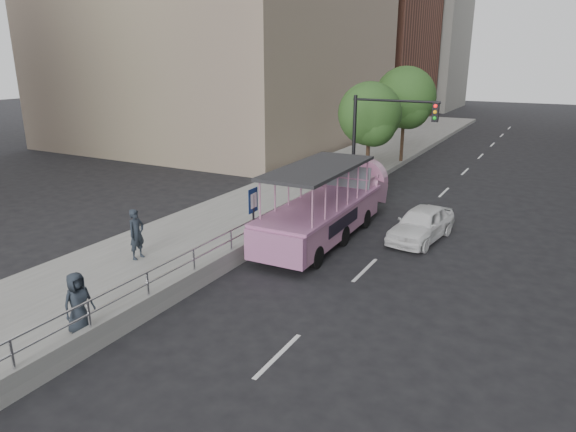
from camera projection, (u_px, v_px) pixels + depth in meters
name	position (u px, v px, depth m)	size (l,w,h in m)	color
ground	(282.00, 312.00, 14.62)	(160.00, 160.00, 0.00)	black
sidewalk	(280.00, 200.00, 25.59)	(5.50, 80.00, 0.30)	#9B9B96
kerb_wall	(231.00, 254.00, 17.58)	(0.24, 30.00, 0.36)	gray
guardrail	(231.00, 236.00, 17.38)	(0.07, 22.00, 0.71)	silver
duck_boat	(330.00, 207.00, 20.78)	(2.43, 9.22, 3.05)	black
car	(421.00, 224.00, 20.22)	(1.58, 3.92, 1.34)	white
pedestrian_near	(137.00, 234.00, 17.49)	(0.64, 0.42, 1.76)	#212831
pedestrian_far	(78.00, 303.00, 12.76)	(0.79, 0.51, 1.61)	#212831
parking_sign	(253.00, 215.00, 17.94)	(0.08, 0.59, 2.63)	black
traffic_signal	(377.00, 132.00, 24.84)	(4.20, 0.32, 5.20)	black
street_tree_near	(371.00, 116.00, 28.35)	(3.52, 3.52, 5.72)	#362418
street_tree_far	(406.00, 100.00, 33.14)	(3.97, 3.97, 6.45)	#362418
midrise_brick	(349.00, 3.00, 59.24)	(18.00, 16.00, 26.00)	brown
midrise_stone_b	(404.00, 35.00, 72.62)	(16.00, 14.00, 20.00)	slate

